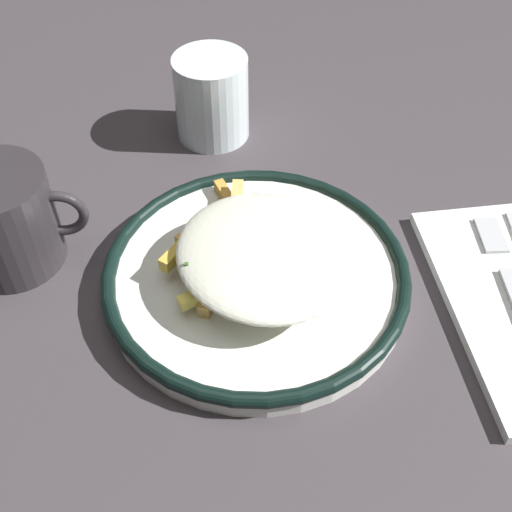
# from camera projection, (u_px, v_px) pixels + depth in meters

# --- Properties ---
(ground_plane) EXTENTS (2.60, 2.60, 0.00)m
(ground_plane) POSITION_uv_depth(u_px,v_px,m) (256.00, 286.00, 0.59)
(ground_plane) COLOR #3D373C
(plate) EXTENTS (0.27, 0.27, 0.03)m
(plate) POSITION_uv_depth(u_px,v_px,m) (256.00, 276.00, 0.58)
(plate) COLOR silver
(plate) RESTS_ON ground_plane
(fries_heap) EXTENTS (0.20, 0.22, 0.04)m
(fries_heap) POSITION_uv_depth(u_px,v_px,m) (259.00, 255.00, 0.56)
(fries_heap) COLOR #EEC566
(fries_heap) RESTS_ON plate
(fork) EXTENTS (0.02, 0.18, 0.01)m
(fork) POSITION_uv_depth(u_px,v_px,m) (512.00, 288.00, 0.57)
(fork) COLOR silver
(fork) RESTS_ON napkin
(water_glass) EXTENTS (0.08, 0.08, 0.09)m
(water_glass) POSITION_uv_depth(u_px,v_px,m) (212.00, 98.00, 0.71)
(water_glass) COLOR silver
(water_glass) RESTS_ON ground_plane
(coffee_mug) EXTENTS (0.12, 0.09, 0.09)m
(coffee_mug) POSITION_uv_depth(u_px,v_px,m) (4.00, 220.00, 0.58)
(coffee_mug) COLOR #2C282B
(coffee_mug) RESTS_ON ground_plane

